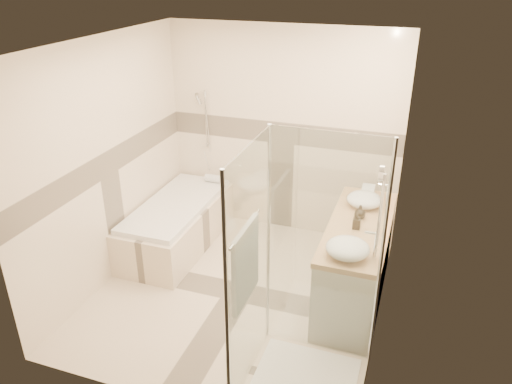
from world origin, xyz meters
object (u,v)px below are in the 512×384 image
(bathtub, at_px, (177,222))
(vanity, at_px, (356,262))
(amenity_bottle_b, at_px, (360,212))
(shower_enclosure, at_px, (294,332))
(vessel_sink_near, at_px, (364,200))
(amenity_bottle_a, at_px, (357,221))
(vessel_sink_far, at_px, (348,248))

(bathtub, relative_size, vanity, 1.05)
(bathtub, height_order, amenity_bottle_b, amenity_bottle_b)
(bathtub, height_order, shower_enclosure, shower_enclosure)
(vessel_sink_near, relative_size, amenity_bottle_b, 2.55)
(amenity_bottle_b, bearing_deg, shower_enclosure, -101.15)
(shower_enclosure, relative_size, amenity_bottle_a, 13.16)
(vessel_sink_near, xyz_separation_m, vessel_sink_far, (0.00, -0.99, 0.00))
(bathtub, distance_m, vessel_sink_near, 2.22)
(shower_enclosure, height_order, vessel_sink_far, shower_enclosure)
(amenity_bottle_a, distance_m, amenity_bottle_b, 0.21)
(vanity, height_order, vessel_sink_far, vessel_sink_far)
(bathtub, distance_m, amenity_bottle_a, 2.26)
(shower_enclosure, bearing_deg, vanity, 77.03)
(amenity_bottle_b, bearing_deg, vessel_sink_far, -90.00)
(bathtub, distance_m, amenity_bottle_b, 2.23)
(shower_enclosure, xyz_separation_m, amenity_bottle_a, (0.27, 1.18, 0.42))
(vessel_sink_near, bearing_deg, vessel_sink_far, -90.00)
(vanity, bearing_deg, amenity_bottle_a, -101.86)
(vanity, bearing_deg, vessel_sink_far, -91.93)
(vessel_sink_far, distance_m, amenity_bottle_a, 0.50)
(vessel_sink_near, bearing_deg, vanity, -87.12)
(vessel_sink_far, bearing_deg, amenity_bottle_b, 90.00)
(vessel_sink_near, distance_m, amenity_bottle_a, 0.49)
(vanity, distance_m, vessel_sink_near, 0.63)
(vessel_sink_near, height_order, vessel_sink_far, vessel_sink_far)
(bathtub, distance_m, shower_enclosure, 2.47)
(amenity_bottle_b, bearing_deg, bathtub, 173.66)
(vessel_sink_near, relative_size, amenity_bottle_a, 2.28)
(bathtub, height_order, amenity_bottle_a, amenity_bottle_a)
(shower_enclosure, distance_m, vessel_sink_near, 1.74)
(amenity_bottle_a, bearing_deg, vanity, 78.14)
(shower_enclosure, distance_m, amenity_bottle_b, 1.47)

